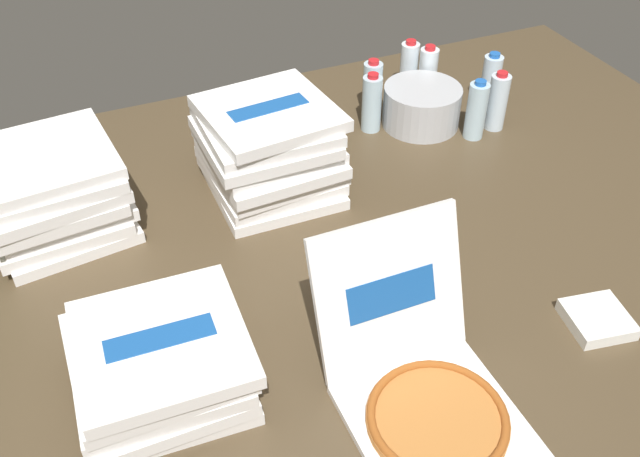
{
  "coord_description": "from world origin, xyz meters",
  "views": [
    {
      "loc": [
        -0.56,
        -1.25,
        1.35
      ],
      "look_at": [
        0.01,
        0.1,
        0.14
      ],
      "focal_mm": 39.98,
      "sensor_mm": 36.0,
      "label": 1
    }
  ],
  "objects_px": {
    "water_bottle_4": "(497,102)",
    "water_bottle_6": "(490,82)",
    "ice_bucket": "(422,106)",
    "water_bottle_5": "(372,103)",
    "open_pizza_box": "(424,386)",
    "pizza_stack_right_far": "(269,151)",
    "water_bottle_2": "(409,69)",
    "water_bottle_3": "(372,89)",
    "pizza_stack_right_mid": "(160,363)",
    "pizza_stack_left_mid": "(53,193)",
    "water_bottle_0": "(428,74)",
    "water_bottle_1": "(476,110)",
    "napkin_pile": "(597,319)"
  },
  "relations": [
    {
      "from": "ice_bucket",
      "to": "napkin_pile",
      "type": "relative_size",
      "value": 1.82
    },
    {
      "from": "water_bottle_2",
      "to": "napkin_pile",
      "type": "distance_m",
      "value": 1.27
    },
    {
      "from": "pizza_stack_left_mid",
      "to": "napkin_pile",
      "type": "bearing_deg",
      "value": -38.04
    },
    {
      "from": "water_bottle_5",
      "to": "ice_bucket",
      "type": "bearing_deg",
      "value": -12.95
    },
    {
      "from": "open_pizza_box",
      "to": "napkin_pile",
      "type": "bearing_deg",
      "value": 4.75
    },
    {
      "from": "open_pizza_box",
      "to": "pizza_stack_right_far",
      "type": "xyz_separation_m",
      "value": [
        -0.03,
        0.92,
        0.08
      ]
    },
    {
      "from": "pizza_stack_right_far",
      "to": "pizza_stack_left_mid",
      "type": "distance_m",
      "value": 0.64
    },
    {
      "from": "pizza_stack_right_far",
      "to": "napkin_pile",
      "type": "height_order",
      "value": "pizza_stack_right_far"
    },
    {
      "from": "pizza_stack_right_far",
      "to": "water_bottle_3",
      "type": "relative_size",
      "value": 1.92
    },
    {
      "from": "pizza_stack_right_far",
      "to": "water_bottle_2",
      "type": "height_order",
      "value": "pizza_stack_right_far"
    },
    {
      "from": "ice_bucket",
      "to": "water_bottle_3",
      "type": "bearing_deg",
      "value": 134.89
    },
    {
      "from": "open_pizza_box",
      "to": "pizza_stack_right_far",
      "type": "bearing_deg",
      "value": 91.87
    },
    {
      "from": "water_bottle_1",
      "to": "water_bottle_3",
      "type": "xyz_separation_m",
      "value": [
        -0.26,
        0.28,
        0.0
      ]
    },
    {
      "from": "ice_bucket",
      "to": "water_bottle_5",
      "type": "bearing_deg",
      "value": 167.05
    },
    {
      "from": "pizza_stack_right_mid",
      "to": "water_bottle_4",
      "type": "distance_m",
      "value": 1.53
    },
    {
      "from": "pizza_stack_right_mid",
      "to": "water_bottle_1",
      "type": "height_order",
      "value": "water_bottle_1"
    },
    {
      "from": "ice_bucket",
      "to": "napkin_pile",
      "type": "distance_m",
      "value": 1.04
    },
    {
      "from": "pizza_stack_right_mid",
      "to": "water_bottle_1",
      "type": "relative_size",
      "value": 1.86
    },
    {
      "from": "water_bottle_2",
      "to": "water_bottle_4",
      "type": "relative_size",
      "value": 1.0
    },
    {
      "from": "water_bottle_0",
      "to": "water_bottle_2",
      "type": "height_order",
      "value": "same"
    },
    {
      "from": "pizza_stack_right_mid",
      "to": "water_bottle_5",
      "type": "distance_m",
      "value": 1.28
    },
    {
      "from": "water_bottle_4",
      "to": "water_bottle_2",
      "type": "bearing_deg",
      "value": 115.67
    },
    {
      "from": "water_bottle_6",
      "to": "water_bottle_4",
      "type": "bearing_deg",
      "value": -113.86
    },
    {
      "from": "water_bottle_2",
      "to": "water_bottle_3",
      "type": "relative_size",
      "value": 1.0
    },
    {
      "from": "pizza_stack_right_far",
      "to": "water_bottle_6",
      "type": "height_order",
      "value": "pizza_stack_right_far"
    },
    {
      "from": "water_bottle_4",
      "to": "water_bottle_1",
      "type": "bearing_deg",
      "value": -167.38
    },
    {
      "from": "water_bottle_2",
      "to": "pizza_stack_left_mid",
      "type": "bearing_deg",
      "value": -166.64
    },
    {
      "from": "water_bottle_2",
      "to": "water_bottle_5",
      "type": "relative_size",
      "value": 1.0
    },
    {
      "from": "pizza_stack_right_far",
      "to": "water_bottle_0",
      "type": "distance_m",
      "value": 0.81
    },
    {
      "from": "napkin_pile",
      "to": "open_pizza_box",
      "type": "bearing_deg",
      "value": -175.25
    },
    {
      "from": "pizza_stack_right_mid",
      "to": "water_bottle_2",
      "type": "xyz_separation_m",
      "value": [
        1.2,
        1.03,
        0.01
      ]
    },
    {
      "from": "water_bottle_4",
      "to": "water_bottle_6",
      "type": "xyz_separation_m",
      "value": [
        0.06,
        0.13,
        0.0
      ]
    },
    {
      "from": "open_pizza_box",
      "to": "ice_bucket",
      "type": "relative_size",
      "value": 1.83
    },
    {
      "from": "water_bottle_2",
      "to": "water_bottle_3",
      "type": "bearing_deg",
      "value": -155.87
    },
    {
      "from": "pizza_stack_right_far",
      "to": "water_bottle_1",
      "type": "distance_m",
      "value": 0.77
    },
    {
      "from": "water_bottle_0",
      "to": "water_bottle_1",
      "type": "relative_size",
      "value": 1.0
    },
    {
      "from": "pizza_stack_right_mid",
      "to": "water_bottle_6",
      "type": "bearing_deg",
      "value": 29.82
    },
    {
      "from": "open_pizza_box",
      "to": "water_bottle_0",
      "type": "xyz_separation_m",
      "value": [
        0.71,
        1.24,
        0.04
      ]
    },
    {
      "from": "water_bottle_5",
      "to": "water_bottle_1",
      "type": "bearing_deg",
      "value": -31.09
    },
    {
      "from": "pizza_stack_right_mid",
      "to": "water_bottle_5",
      "type": "relative_size",
      "value": 1.86
    },
    {
      "from": "ice_bucket",
      "to": "water_bottle_4",
      "type": "relative_size",
      "value": 1.27
    },
    {
      "from": "pizza_stack_right_mid",
      "to": "water_bottle_3",
      "type": "bearing_deg",
      "value": 43.14
    },
    {
      "from": "water_bottle_1",
      "to": "napkin_pile",
      "type": "distance_m",
      "value": 0.92
    },
    {
      "from": "pizza_stack_right_far",
      "to": "pizza_stack_left_mid",
      "type": "bearing_deg",
      "value": 174.12
    },
    {
      "from": "water_bottle_1",
      "to": "water_bottle_3",
      "type": "distance_m",
      "value": 0.38
    },
    {
      "from": "open_pizza_box",
      "to": "water_bottle_3",
      "type": "relative_size",
      "value": 2.31
    },
    {
      "from": "open_pizza_box",
      "to": "water_bottle_5",
      "type": "bearing_deg",
      "value": 69.33
    },
    {
      "from": "open_pizza_box",
      "to": "pizza_stack_left_mid",
      "type": "distance_m",
      "value": 1.2
    },
    {
      "from": "pizza_stack_right_far",
      "to": "water_bottle_0",
      "type": "relative_size",
      "value": 1.92
    },
    {
      "from": "pizza_stack_right_far",
      "to": "water_bottle_3",
      "type": "bearing_deg",
      "value": 30.44
    }
  ]
}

